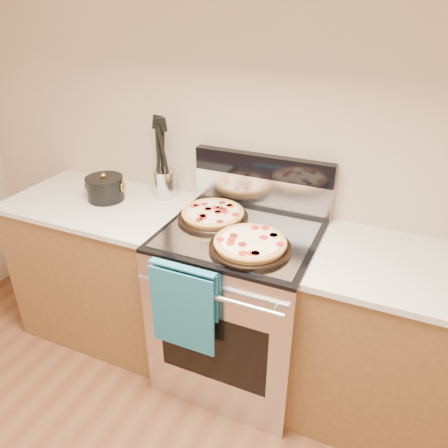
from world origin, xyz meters
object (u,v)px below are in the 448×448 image
at_px(pepperoni_pizza_front, 250,244).
at_px(utensil_crock, 165,184).
at_px(range_body, 239,308).
at_px(saucepan, 105,189).
at_px(pepperoni_pizza_back, 213,214).

distance_m(pepperoni_pizza_front, utensil_crock, 0.77).
relative_size(range_body, saucepan, 4.40).
bearing_deg(range_body, saucepan, 175.50).
relative_size(pepperoni_pizza_front, saucepan, 1.82).
distance_m(pepperoni_pizza_back, saucepan, 0.68).
relative_size(pepperoni_pizza_front, utensil_crock, 2.30).
bearing_deg(utensil_crock, pepperoni_pizza_back, -23.88).
distance_m(range_body, saucepan, 1.00).
height_order(pepperoni_pizza_back, utensil_crock, utensil_crock).
height_order(range_body, saucepan, saucepan).
bearing_deg(pepperoni_pizza_front, range_body, 127.71).
height_order(range_body, pepperoni_pizza_back, pepperoni_pizza_back).
distance_m(range_body, utensil_crock, 0.82).
xyz_separation_m(pepperoni_pizza_front, utensil_crock, (-0.67, 0.37, 0.04)).
height_order(pepperoni_pizza_front, saucepan, saucepan).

